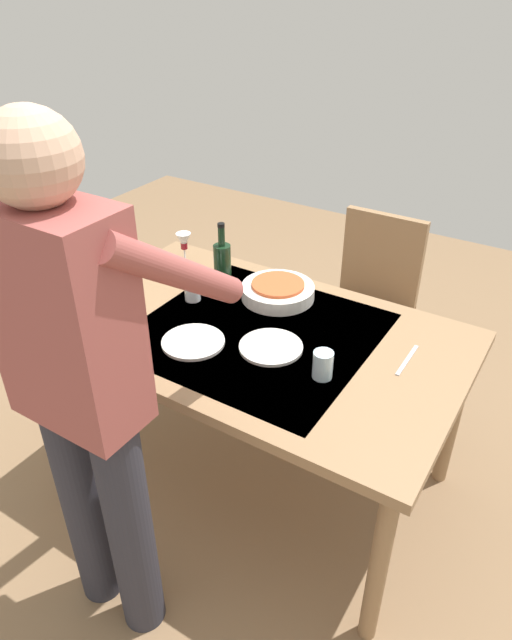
# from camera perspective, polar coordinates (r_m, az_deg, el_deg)

# --- Properties ---
(ground_plane) EXTENTS (6.00, 6.00, 0.00)m
(ground_plane) POSITION_cam_1_polar(r_m,az_deg,el_deg) (2.63, -0.00, -14.95)
(ground_plane) COLOR #846647
(dining_table) EXTENTS (1.53, 0.95, 0.75)m
(dining_table) POSITION_cam_1_polar(r_m,az_deg,el_deg) (2.18, -0.00, -2.74)
(dining_table) COLOR #93704C
(dining_table) RESTS_ON ground_plane
(chair_near) EXTENTS (0.40, 0.40, 0.91)m
(chair_near) POSITION_cam_1_polar(r_m,az_deg,el_deg) (2.87, 11.40, 2.43)
(chair_near) COLOR brown
(chair_near) RESTS_ON ground_plane
(person_server) EXTENTS (0.42, 0.61, 1.69)m
(person_server) POSITION_cam_1_polar(r_m,az_deg,el_deg) (1.61, -16.77, -6.19)
(person_server) COLOR #2D2D38
(person_server) RESTS_ON ground_plane
(wine_bottle) EXTENTS (0.07, 0.07, 0.30)m
(wine_bottle) POSITION_cam_1_polar(r_m,az_deg,el_deg) (2.37, -3.38, 5.48)
(wine_bottle) COLOR black
(wine_bottle) RESTS_ON dining_table
(wine_glass_left) EXTENTS (0.07, 0.07, 0.15)m
(wine_glass_left) POSITION_cam_1_polar(r_m,az_deg,el_deg) (2.26, -19.23, 2.00)
(wine_glass_left) COLOR white
(wine_glass_left) RESTS_ON dining_table
(wine_glass_right) EXTENTS (0.07, 0.07, 0.15)m
(wine_glass_right) POSITION_cam_1_polar(r_m,az_deg,el_deg) (2.60, -7.23, 7.66)
(wine_glass_right) COLOR white
(wine_glass_right) RESTS_ON dining_table
(water_cup_near_left) EXTENTS (0.07, 0.07, 0.10)m
(water_cup_near_left) POSITION_cam_1_polar(r_m,az_deg,el_deg) (2.33, -12.50, 2.56)
(water_cup_near_left) COLOR silver
(water_cup_near_left) RESTS_ON dining_table
(water_cup_near_right) EXTENTS (0.07, 0.07, 0.10)m
(water_cup_near_right) POSITION_cam_1_polar(r_m,az_deg,el_deg) (1.89, 6.70, -4.47)
(water_cup_near_right) COLOR silver
(water_cup_near_right) RESTS_ON dining_table
(water_cup_far_left) EXTENTS (0.06, 0.06, 0.11)m
(water_cup_far_left) POSITION_cam_1_polar(r_m,az_deg,el_deg) (2.32, -6.40, 3.20)
(water_cup_far_left) COLOR silver
(water_cup_far_left) RESTS_ON dining_table
(serving_bowl_pasta) EXTENTS (0.30, 0.30, 0.07)m
(serving_bowl_pasta) POSITION_cam_1_polar(r_m,az_deg,el_deg) (2.34, 2.20, 2.97)
(serving_bowl_pasta) COLOR white
(serving_bowl_pasta) RESTS_ON dining_table
(dinner_plate_near) EXTENTS (0.23, 0.23, 0.01)m
(dinner_plate_near) POSITION_cam_1_polar(r_m,az_deg,el_deg) (2.04, 1.50, -2.70)
(dinner_plate_near) COLOR white
(dinner_plate_near) RESTS_ON dining_table
(dinner_plate_far) EXTENTS (0.23, 0.23, 0.01)m
(dinner_plate_far) POSITION_cam_1_polar(r_m,az_deg,el_deg) (2.08, -6.30, -2.18)
(dinner_plate_far) COLOR white
(dinner_plate_far) RESTS_ON dining_table
(table_knife) EXTENTS (0.01, 0.20, 0.00)m
(table_knife) POSITION_cam_1_polar(r_m,az_deg,el_deg) (2.05, 14.89, -3.89)
(table_knife) COLOR silver
(table_knife) RESTS_ON dining_table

